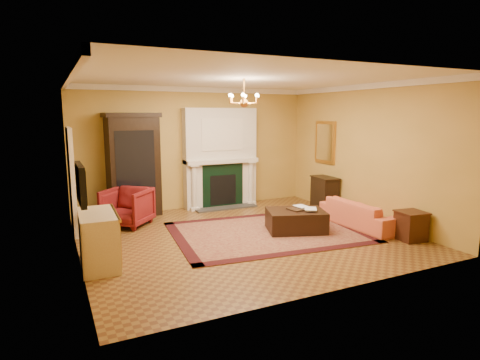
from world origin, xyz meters
TOP-DOWN VIEW (x-y plane):
  - floor at (0.00, 0.00)m, footprint 6.00×5.50m
  - ceiling at (0.00, 0.00)m, footprint 6.00×5.50m
  - wall_back at (0.00, 2.76)m, footprint 6.00×0.02m
  - wall_front at (0.00, -2.76)m, footprint 6.00×0.02m
  - wall_left at (-3.01, 0.00)m, footprint 0.02×5.50m
  - wall_right at (3.01, 0.00)m, footprint 0.02×5.50m
  - fireplace at (0.60, 2.57)m, footprint 1.90×0.70m
  - crown_molding at (0.00, 0.96)m, footprint 6.00×5.50m
  - doorway at (-2.95, 1.70)m, footprint 0.08×1.05m
  - tv_panel at (-2.95, -0.60)m, footprint 0.09×0.95m
  - gilt_mirror at (2.97, 1.40)m, footprint 0.06×0.76m
  - chandelier at (-0.00, 0.00)m, footprint 0.63×0.55m
  - oriental_rug at (0.51, -0.01)m, footprint 3.95×3.12m
  - china_cabinet at (-1.60, 2.49)m, footprint 1.18×0.62m
  - wingback_armchair at (-1.91, 1.71)m, footprint 1.18×1.18m
  - pedestal_table at (-2.70, 0.90)m, footprint 0.36×0.36m
  - commode at (-2.73, -0.41)m, footprint 0.57×1.15m
  - coral_sofa at (2.53, -0.48)m, footprint 0.58×1.90m
  - end_table at (2.72, -1.60)m, footprint 0.51×0.51m
  - console_table at (2.78, 1.11)m, footprint 0.48×0.75m
  - leather_ottoman at (1.08, -0.19)m, footprint 1.34×1.15m
  - ottoman_tray at (1.16, -0.16)m, footprint 0.44×0.36m
  - book_a at (1.16, -0.11)m, footprint 0.22×0.05m
  - book_b at (1.22, -0.29)m, footprint 0.21×0.15m
  - topiary_left at (-0.15, 2.53)m, footprint 0.14×0.14m
  - topiary_right at (1.35, 2.53)m, footprint 0.16×0.16m

SIDE VIEW (x-z plane):
  - floor at x=0.00m, z-range -0.02..0.00m
  - oriental_rug at x=0.51m, z-range 0.00..0.01m
  - leather_ottoman at x=1.08m, z-range 0.02..0.44m
  - end_table at x=2.72m, z-range 0.00..0.52m
  - coral_sofa at x=2.53m, z-range 0.00..0.74m
  - pedestal_table at x=-2.70m, z-range 0.05..0.69m
  - console_table at x=2.78m, z-range 0.00..0.79m
  - commode at x=-2.73m, z-range 0.00..0.84m
  - wingback_armchair at x=-1.91m, z-range 0.00..0.89m
  - ottoman_tray at x=1.16m, z-range 0.44..0.46m
  - book_a at x=1.16m, z-range 0.46..0.76m
  - book_b at x=1.22m, z-range 0.46..0.78m
  - doorway at x=-2.95m, z-range 0.00..2.10m
  - china_cabinet at x=-1.60m, z-range 0.00..2.28m
  - fireplace at x=0.60m, z-range -0.06..2.44m
  - tv_panel at x=-2.95m, z-range 1.06..1.64m
  - topiary_left at x=-0.15m, z-range 1.25..1.63m
  - topiary_right at x=1.35m, z-range 1.25..1.67m
  - wall_back at x=0.00m, z-range 0.00..3.00m
  - wall_front at x=0.00m, z-range 0.00..3.00m
  - wall_left at x=-3.01m, z-range 0.00..3.00m
  - wall_right at x=3.01m, z-range 0.00..3.00m
  - gilt_mirror at x=2.97m, z-range 1.12..2.17m
  - chandelier at x=0.00m, z-range 2.34..2.87m
  - crown_molding at x=0.00m, z-range 2.88..3.00m
  - ceiling at x=0.00m, z-range 3.00..3.02m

